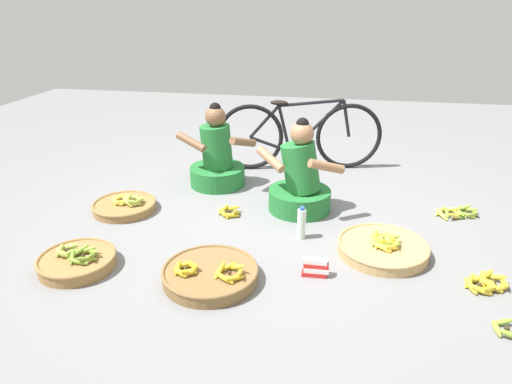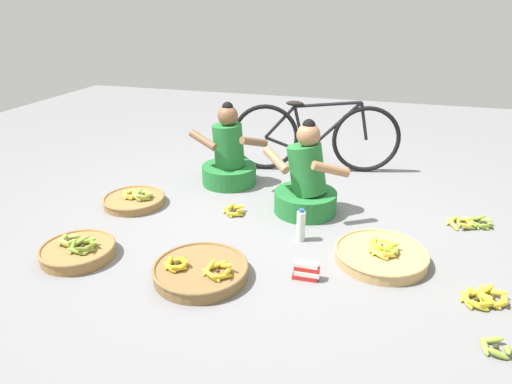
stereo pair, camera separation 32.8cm
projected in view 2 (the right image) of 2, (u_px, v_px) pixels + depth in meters
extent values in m
plane|color=slate|center=(263.00, 223.00, 3.60)|extent=(10.00, 10.00, 0.00)
cylinder|color=#237233|center=(305.00, 202.00, 3.76)|extent=(0.52, 0.52, 0.18)
cylinder|color=#237233|center=(307.00, 169.00, 3.64)|extent=(0.41, 0.35, 0.45)
sphere|color=#9E704C|center=(308.00, 135.00, 3.53)|extent=(0.19, 0.19, 0.19)
sphere|color=black|center=(309.00, 126.00, 3.50)|extent=(0.10, 0.10, 0.10)
cylinder|color=#9E704C|center=(276.00, 160.00, 3.61)|extent=(0.27, 0.26, 0.16)
cylinder|color=#9E704C|center=(331.00, 169.00, 3.41)|extent=(0.30, 0.21, 0.16)
cylinder|color=#237233|center=(229.00, 174.00, 4.34)|extent=(0.52, 0.52, 0.18)
cylinder|color=#237233|center=(229.00, 146.00, 4.23)|extent=(0.32, 0.30, 0.42)
sphere|color=brown|center=(228.00, 116.00, 4.11)|extent=(0.19, 0.19, 0.19)
sphere|color=black|center=(228.00, 107.00, 4.08)|extent=(0.10, 0.10, 0.10)
cylinder|color=brown|center=(203.00, 140.00, 4.11)|extent=(0.31, 0.17, 0.16)
cylinder|color=brown|center=(254.00, 142.00, 4.06)|extent=(0.21, 0.30, 0.16)
torus|color=black|center=(265.00, 137.00, 4.61)|extent=(0.68, 0.19, 0.68)
torus|color=black|center=(366.00, 140.00, 4.53)|extent=(0.68, 0.19, 0.68)
cylinder|color=black|center=(332.00, 128.00, 4.51)|extent=(0.55, 0.15, 0.55)
cylinder|color=black|center=(300.00, 130.00, 4.55)|extent=(0.15, 0.06, 0.49)
cylinder|color=black|center=(328.00, 104.00, 4.42)|extent=(0.64, 0.17, 0.08)
cylinder|color=black|center=(285.00, 145.00, 4.62)|extent=(0.42, 0.12, 0.18)
cylinder|color=black|center=(280.00, 122.00, 4.53)|extent=(0.31, 0.10, 0.35)
cylinder|color=black|center=(364.00, 121.00, 4.46)|extent=(0.12, 0.05, 0.38)
ellipsoid|color=black|center=(295.00, 103.00, 4.44)|extent=(0.18, 0.08, 0.05)
cylinder|color=brown|center=(201.00, 272.00, 2.88)|extent=(0.60, 0.60, 0.08)
torus|color=brown|center=(201.00, 267.00, 2.87)|extent=(0.62, 0.62, 0.02)
ellipsoid|color=yellow|center=(228.00, 271.00, 2.77)|extent=(0.05, 0.15, 0.08)
ellipsoid|color=yellow|center=(225.00, 265.00, 2.82)|extent=(0.14, 0.08, 0.09)
ellipsoid|color=yellow|center=(216.00, 265.00, 2.84)|extent=(0.14, 0.10, 0.07)
ellipsoid|color=yellow|center=(209.00, 267.00, 2.81)|extent=(0.06, 0.15, 0.08)
ellipsoid|color=yellow|center=(211.00, 275.00, 2.73)|extent=(0.15, 0.07, 0.07)
ellipsoid|color=yellow|center=(222.00, 276.00, 2.73)|extent=(0.13, 0.12, 0.06)
sphere|color=#382D19|center=(218.00, 271.00, 2.78)|extent=(0.03, 0.03, 0.03)
ellipsoid|color=gold|center=(184.00, 265.00, 2.84)|extent=(0.04, 0.12, 0.06)
ellipsoid|color=gold|center=(184.00, 261.00, 2.88)|extent=(0.11, 0.10, 0.07)
ellipsoid|color=gold|center=(176.00, 260.00, 2.90)|extent=(0.12, 0.08, 0.05)
ellipsoid|color=gold|center=(169.00, 263.00, 2.86)|extent=(0.04, 0.12, 0.07)
ellipsoid|color=gold|center=(170.00, 267.00, 2.82)|extent=(0.12, 0.08, 0.06)
ellipsoid|color=gold|center=(178.00, 268.00, 2.81)|extent=(0.11, 0.10, 0.07)
sphere|color=#382D19|center=(177.00, 264.00, 2.85)|extent=(0.03, 0.03, 0.03)
cylinder|color=olive|center=(78.00, 252.00, 3.11)|extent=(0.50, 0.50, 0.08)
torus|color=olive|center=(77.00, 247.00, 3.09)|extent=(0.51, 0.51, 0.02)
ellipsoid|color=olive|center=(92.00, 246.00, 3.05)|extent=(0.06, 0.15, 0.08)
ellipsoid|color=olive|center=(92.00, 242.00, 3.10)|extent=(0.14, 0.10, 0.07)
ellipsoid|color=olive|center=(87.00, 241.00, 3.11)|extent=(0.15, 0.05, 0.08)
ellipsoid|color=olive|center=(80.00, 242.00, 3.10)|extent=(0.11, 0.14, 0.07)
ellipsoid|color=olive|center=(73.00, 246.00, 3.05)|extent=(0.08, 0.15, 0.07)
ellipsoid|color=olive|center=(77.00, 251.00, 3.00)|extent=(0.15, 0.03, 0.05)
ellipsoid|color=olive|center=(85.00, 249.00, 3.00)|extent=(0.12, 0.13, 0.08)
sphere|color=#382D19|center=(83.00, 246.00, 3.06)|extent=(0.03, 0.03, 0.03)
ellipsoid|color=#9EB747|center=(75.00, 242.00, 3.10)|extent=(0.06, 0.13, 0.07)
ellipsoid|color=#9EB747|center=(73.00, 237.00, 3.17)|extent=(0.12, 0.06, 0.06)
ellipsoid|color=#9EB747|center=(63.00, 240.00, 3.13)|extent=(0.06, 0.12, 0.07)
ellipsoid|color=#9EB747|center=(65.00, 243.00, 3.08)|extent=(0.12, 0.04, 0.07)
sphere|color=#382D19|center=(70.00, 240.00, 3.13)|extent=(0.03, 0.03, 0.03)
cylinder|color=tan|center=(381.00, 256.00, 3.06)|extent=(0.62, 0.62, 0.07)
torus|color=tan|center=(381.00, 251.00, 3.05)|extent=(0.63, 0.63, 0.02)
ellipsoid|color=#8CAD38|center=(396.00, 250.00, 3.03)|extent=(0.03, 0.12, 0.05)
ellipsoid|color=#8CAD38|center=(392.00, 244.00, 3.07)|extent=(0.12, 0.08, 0.08)
ellipsoid|color=#8CAD38|center=(386.00, 244.00, 3.09)|extent=(0.13, 0.06, 0.07)
ellipsoid|color=#8CAD38|center=(382.00, 245.00, 3.08)|extent=(0.10, 0.12, 0.06)
ellipsoid|color=#8CAD38|center=(380.00, 248.00, 3.03)|extent=(0.07, 0.13, 0.07)
ellipsoid|color=#8CAD38|center=(384.00, 251.00, 3.00)|extent=(0.12, 0.08, 0.06)
ellipsoid|color=#8CAD38|center=(392.00, 252.00, 2.99)|extent=(0.12, 0.08, 0.08)
sphere|color=#382D19|center=(388.00, 248.00, 3.04)|extent=(0.03, 0.03, 0.03)
ellipsoid|color=yellow|center=(390.00, 246.00, 3.05)|extent=(0.05, 0.13, 0.09)
ellipsoid|color=yellow|center=(386.00, 244.00, 3.09)|extent=(0.13, 0.10, 0.06)
ellipsoid|color=yellow|center=(381.00, 242.00, 3.11)|extent=(0.14, 0.06, 0.06)
ellipsoid|color=yellow|center=(373.00, 243.00, 3.08)|extent=(0.06, 0.13, 0.09)
ellipsoid|color=yellow|center=(374.00, 247.00, 3.05)|extent=(0.09, 0.13, 0.07)
ellipsoid|color=yellow|center=(379.00, 250.00, 3.01)|extent=(0.14, 0.07, 0.07)
ellipsoid|color=yellow|center=(386.00, 250.00, 3.01)|extent=(0.13, 0.10, 0.08)
sphere|color=#382D19|center=(382.00, 246.00, 3.06)|extent=(0.03, 0.03, 0.03)
ellipsoid|color=#9EB747|center=(386.00, 250.00, 3.02)|extent=(0.05, 0.12, 0.06)
ellipsoid|color=#9EB747|center=(382.00, 246.00, 3.07)|extent=(0.12, 0.08, 0.05)
ellipsoid|color=#9EB747|center=(375.00, 245.00, 3.08)|extent=(0.11, 0.09, 0.05)
ellipsoid|color=#9EB747|center=(371.00, 247.00, 3.05)|extent=(0.04, 0.12, 0.06)
ellipsoid|color=#9EB747|center=(374.00, 251.00, 3.01)|extent=(0.11, 0.10, 0.05)
ellipsoid|color=#9EB747|center=(382.00, 253.00, 2.99)|extent=(0.11, 0.09, 0.05)
sphere|color=#382D19|center=(379.00, 248.00, 3.04)|extent=(0.03, 0.03, 0.03)
ellipsoid|color=yellow|center=(393.00, 251.00, 2.99)|extent=(0.04, 0.13, 0.08)
ellipsoid|color=yellow|center=(389.00, 248.00, 3.03)|extent=(0.12, 0.10, 0.07)
ellipsoid|color=yellow|center=(380.00, 247.00, 3.06)|extent=(0.13, 0.09, 0.05)
ellipsoid|color=yellow|center=(375.00, 249.00, 3.03)|extent=(0.05, 0.14, 0.05)
ellipsoid|color=yellow|center=(380.00, 255.00, 2.96)|extent=(0.13, 0.08, 0.06)
ellipsoid|color=yellow|center=(389.00, 255.00, 2.95)|extent=(0.12, 0.10, 0.08)
sphere|color=#382D19|center=(384.00, 251.00, 3.00)|extent=(0.03, 0.03, 0.03)
cylinder|color=olive|center=(134.00, 201.00, 3.91)|extent=(0.52, 0.52, 0.06)
torus|color=olive|center=(134.00, 198.00, 3.89)|extent=(0.53, 0.53, 0.02)
ellipsoid|color=#9EB747|center=(149.00, 196.00, 3.86)|extent=(0.05, 0.13, 0.08)
ellipsoid|color=#9EB747|center=(147.00, 194.00, 3.91)|extent=(0.14, 0.08, 0.06)
ellipsoid|color=#9EB747|center=(142.00, 193.00, 3.92)|extent=(0.13, 0.10, 0.07)
ellipsoid|color=#9EB747|center=(137.00, 194.00, 3.89)|extent=(0.06, 0.14, 0.08)
ellipsoid|color=#9EB747|center=(137.00, 197.00, 3.83)|extent=(0.13, 0.10, 0.08)
ellipsoid|color=#9EB747|center=(143.00, 197.00, 3.82)|extent=(0.13, 0.10, 0.09)
sphere|color=#382D19|center=(142.00, 195.00, 3.87)|extent=(0.03, 0.03, 0.03)
ellipsoid|color=yellow|center=(137.00, 194.00, 3.89)|extent=(0.05, 0.13, 0.07)
ellipsoid|color=yellow|center=(137.00, 192.00, 3.93)|extent=(0.13, 0.08, 0.07)
ellipsoid|color=yellow|center=(133.00, 192.00, 3.95)|extent=(0.13, 0.07, 0.07)
ellipsoid|color=yellow|center=(129.00, 192.00, 3.94)|extent=(0.10, 0.12, 0.07)
ellipsoid|color=yellow|center=(125.00, 195.00, 3.88)|extent=(0.09, 0.12, 0.07)
ellipsoid|color=yellow|center=(127.00, 197.00, 3.86)|extent=(0.13, 0.07, 0.05)
ellipsoid|color=yellow|center=(132.00, 197.00, 3.85)|extent=(0.12, 0.10, 0.06)
sphere|color=#382D19|center=(132.00, 194.00, 3.90)|extent=(0.03, 0.03, 0.03)
ellipsoid|color=#8CAD38|center=(508.00, 350.00, 2.26)|extent=(0.05, 0.12, 0.07)
ellipsoid|color=#8CAD38|center=(492.00, 340.00, 2.33)|extent=(0.12, 0.05, 0.06)
ellipsoid|color=#8CAD38|center=(485.00, 346.00, 2.29)|extent=(0.04, 0.12, 0.05)
ellipsoid|color=#8CAD38|center=(498.00, 354.00, 2.24)|extent=(0.12, 0.03, 0.07)
sphere|color=#382D19|center=(496.00, 347.00, 2.28)|extent=(0.03, 0.03, 0.03)
ellipsoid|color=yellow|center=(469.00, 223.00, 3.53)|extent=(0.07, 0.16, 0.08)
ellipsoid|color=yellow|center=(461.00, 219.00, 3.59)|extent=(0.16, 0.07, 0.08)
ellipsoid|color=yellow|center=(452.00, 220.00, 3.59)|extent=(0.12, 0.14, 0.06)
ellipsoid|color=yellow|center=(452.00, 224.00, 3.52)|extent=(0.11, 0.15, 0.07)
ellipsoid|color=yellow|center=(466.00, 226.00, 3.47)|extent=(0.15, 0.11, 0.09)
sphere|color=#382D19|center=(460.00, 223.00, 3.54)|extent=(0.03, 0.03, 0.03)
ellipsoid|color=#8CAD38|center=(489.00, 223.00, 3.53)|extent=(0.03, 0.14, 0.08)
ellipsoid|color=#8CAD38|center=(484.00, 220.00, 3.58)|extent=(0.14, 0.10, 0.07)
ellipsoid|color=#8CAD38|center=(477.00, 218.00, 3.60)|extent=(0.14, 0.05, 0.08)
ellipsoid|color=#8CAD38|center=(472.00, 220.00, 3.58)|extent=(0.08, 0.14, 0.06)
ellipsoid|color=#8CAD38|center=(473.00, 224.00, 3.53)|extent=(0.10, 0.14, 0.07)
ellipsoid|color=#8CAD38|center=(481.00, 226.00, 3.49)|extent=(0.15, 0.04, 0.07)
ellipsoid|color=#8CAD38|center=(487.00, 226.00, 3.49)|extent=(0.13, 0.12, 0.07)
sphere|color=#382D19|center=(480.00, 223.00, 3.55)|extent=(0.03, 0.03, 0.03)
ellipsoid|color=olive|center=(474.00, 224.00, 3.53)|extent=(0.04, 0.13, 0.05)
ellipsoid|color=olive|center=(467.00, 220.00, 3.58)|extent=(0.13, 0.06, 0.08)
ellipsoid|color=olive|center=(459.00, 222.00, 3.55)|extent=(0.04, 0.13, 0.07)
ellipsoid|color=olive|center=(468.00, 226.00, 3.49)|extent=(0.13, 0.05, 0.07)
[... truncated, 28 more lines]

